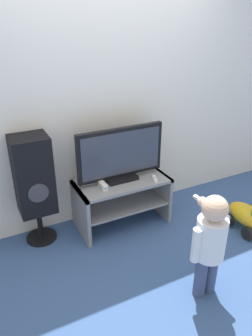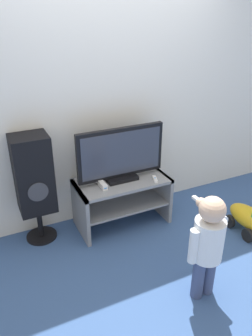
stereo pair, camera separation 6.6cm
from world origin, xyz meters
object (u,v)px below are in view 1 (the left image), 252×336
Objects in this scene: television at (121,155)px; child at (210,238)px; speaker_tower at (33,177)px; game_console at (102,184)px; remote_primary at (155,179)px; ride_on_toy at (248,216)px.

television is 1.22m from child.
television is 0.85m from speaker_tower.
game_console is at bearing 109.43° from child.
remote_primary is at bearing 82.22° from child.
ride_on_toy is at bearing -33.44° from television.
television is 0.43m from remote_primary.
game_console reaches higher than ride_on_toy.
game_console is 1.54m from ride_on_toy.
speaker_tower is at bearing 173.30° from television.
ride_on_toy is at bearing -35.19° from remote_primary.
game_console is at bearing -166.82° from television.
child is at bearing -97.78° from remote_primary.
speaker_tower is (-0.84, 0.10, -0.09)m from television.
television is 0.34m from game_console.
child is at bearing -82.05° from television.
child is 1.64m from speaker_tower.
child is (0.40, -1.13, -0.01)m from game_console.
ride_on_toy is (0.80, -0.56, -0.36)m from remote_primary.
remote_primary is (0.54, -0.11, -0.02)m from game_console.
speaker_tower is at bearing 128.18° from child.
television is at bearing -6.70° from speaker_tower.
speaker_tower reaches higher than game_console.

